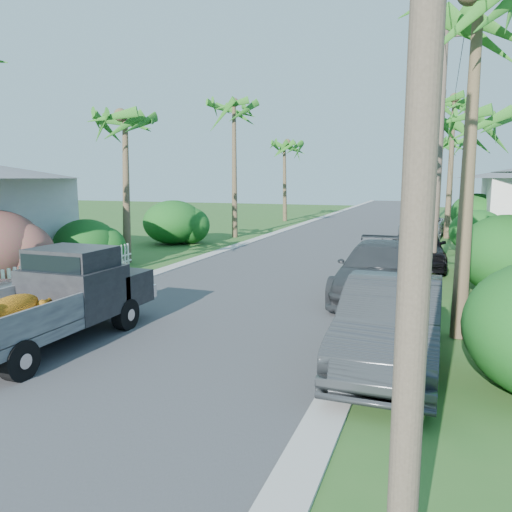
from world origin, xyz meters
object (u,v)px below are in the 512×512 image
at_px(utility_pole_c, 440,162).
at_px(parked_car_rm, 379,271).
at_px(palm_l_b, 123,116).
at_px(utility_pole_b, 439,150).
at_px(pickup_truck, 65,295).
at_px(palm_r_d, 453,140).
at_px(palm_l_d, 285,143).
at_px(palm_r_c, 455,99).
at_px(parked_car_rd, 423,226).
at_px(utility_pole_d, 441,167).
at_px(parked_car_rf, 418,246).
at_px(parked_car_ln, 7,305).
at_px(palm_r_b, 469,116).
at_px(palm_l_c, 234,104).
at_px(utility_pole_a, 426,45).
at_px(parked_car_rn, 391,324).

bearing_deg(utility_pole_c, parked_car_rm, -94.44).
relative_size(palm_l_b, utility_pole_b, 0.82).
xyz_separation_m(pickup_truck, palm_r_d, (8.54, 37.35, 5.73)).
relative_size(parked_car_rm, palm_l_d, 0.74).
bearing_deg(palm_l_b, palm_r_d, 64.59).
xyz_separation_m(parked_car_rm, palm_r_c, (2.07, 16.90, 7.28)).
height_order(parked_car_rd, palm_l_d, palm_l_d).
bearing_deg(palm_l_b, utility_pole_d, 68.20).
relative_size(parked_car_rf, palm_l_d, 0.65).
xyz_separation_m(parked_car_ln, palm_r_b, (10.24, 12.47, 5.27)).
xyz_separation_m(palm_l_c, palm_r_d, (12.50, 18.00, -1.18)).
bearing_deg(palm_r_c, utility_pole_a, -91.23).
bearing_deg(palm_r_b, utility_pole_d, 92.05).
xyz_separation_m(parked_car_rm, palm_r_b, (2.47, 5.90, 5.12)).
bearing_deg(palm_l_d, palm_r_b, -55.41).
xyz_separation_m(parked_car_rm, parked_car_rf, (0.87, 5.90, 0.03)).
xyz_separation_m(palm_l_c, utility_pole_c, (11.60, 6.00, -3.31)).
relative_size(parked_car_rd, utility_pole_b, 0.56).
relative_size(pickup_truck, palm_l_d, 0.66).
xyz_separation_m(palm_l_c, palm_r_b, (12.60, -7.00, -1.96)).
bearing_deg(palm_l_c, palm_l_b, -94.57).
bearing_deg(palm_r_d, palm_r_c, -91.23).
bearing_deg(palm_l_b, palm_l_d, 89.22).
xyz_separation_m(pickup_truck, palm_l_c, (-3.96, 19.35, 6.90)).
relative_size(parked_car_rn, parked_car_rm, 0.89).
bearing_deg(parked_car_ln, utility_pole_c, -115.79).
bearing_deg(utility_pole_c, parked_car_rd, -109.33).
height_order(parked_car_rm, palm_r_d, palm_r_d).
relative_size(palm_l_b, palm_l_d, 0.96).
bearing_deg(palm_l_d, parked_car_rf, -58.82).
bearing_deg(palm_r_c, palm_l_d, 147.79).
height_order(palm_r_c, utility_pole_b, palm_r_c).
height_order(parked_car_rn, parked_car_rm, parked_car_rn).
bearing_deg(parked_car_rf, utility_pole_d, 84.68).
bearing_deg(pickup_truck, utility_pole_d, 79.28).
relative_size(palm_l_d, palm_r_c, 0.82).
xyz_separation_m(parked_car_ln, palm_r_c, (9.84, 23.47, 7.42)).
relative_size(palm_r_c, utility_pole_c, 1.04).
relative_size(palm_l_d, palm_r_d, 0.96).
bearing_deg(parked_car_rf, palm_l_d, 117.10).
bearing_deg(parked_car_rn, parked_car_rd, 90.23).
height_order(palm_l_d, utility_pole_a, utility_pole_a).
distance_m(palm_r_c, utility_pole_b, 13.48).
bearing_deg(utility_pole_c, palm_r_d, 85.71).
bearing_deg(parked_car_rd, parked_car_rf, -82.27).
distance_m(parked_car_rn, parked_car_rf, 11.53).
distance_m(parked_car_rn, palm_l_c, 22.68).
bearing_deg(palm_r_d, palm_r_b, -89.77).
xyz_separation_m(parked_car_rd, palm_l_c, (-10.85, -3.87, 7.22)).
bearing_deg(parked_car_rd, parked_car_ln, -103.05).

